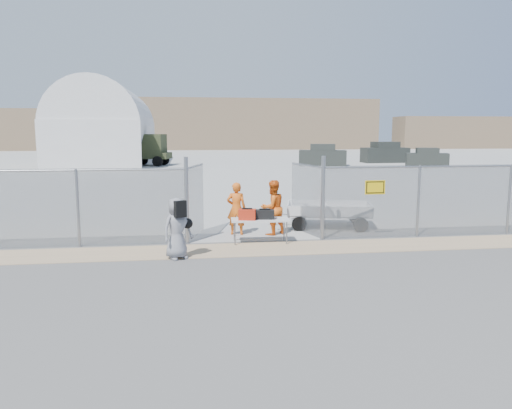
{
  "coord_description": "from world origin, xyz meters",
  "views": [
    {
      "loc": [
        -1.95,
        -12.23,
        3.21
      ],
      "look_at": [
        0.0,
        2.0,
        1.1
      ],
      "focal_mm": 35.0,
      "sensor_mm": 36.0,
      "label": 1
    }
  ],
  "objects": [
    {
      "name": "visitor",
      "position": [
        -2.25,
        0.29,
        0.78
      ],
      "size": [
        0.91,
        0.81,
        1.56
      ],
      "primitive_type": "imported",
      "rotation": [
        0.0,
        0.0,
        0.5
      ],
      "color": "gray",
      "rests_on": "ground"
    },
    {
      "name": "tarmac_inside",
      "position": [
        0.0,
        42.0,
        0.01
      ],
      "size": [
        160.0,
        80.0,
        0.01
      ],
      "primitive_type": "cube",
      "color": "#A1A19D",
      "rests_on": "ground"
    },
    {
      "name": "ground",
      "position": [
        0.0,
        0.0,
        0.0
      ],
      "size": [
        160.0,
        160.0,
        0.0
      ],
      "primitive_type": "plane",
      "color": "#4C4A4A"
    },
    {
      "name": "utility_trailer",
      "position": [
        2.73,
        3.87,
        0.44
      ],
      "size": [
        3.93,
        2.62,
        0.87
      ],
      "primitive_type": null,
      "rotation": [
        0.0,
        0.0,
        -0.23
      ],
      "color": "silver",
      "rests_on": "ground"
    },
    {
      "name": "parked_vehicle_far",
      "position": [
        19.97,
        31.32,
        0.84
      ],
      "size": [
        4.05,
        2.81,
        1.67
      ],
      "primitive_type": null,
      "rotation": [
        0.0,
        0.0,
        -0.34
      ],
      "color": "#282C28",
      "rests_on": "ground"
    },
    {
      "name": "parked_vehicle_mid",
      "position": [
        18.4,
        37.46,
        1.05
      ],
      "size": [
        4.78,
        2.42,
        2.1
      ],
      "primitive_type": null,
      "rotation": [
        0.0,
        0.0,
        0.07
      ],
      "color": "#282C28",
      "rests_on": "ground"
    },
    {
      "name": "folding_table",
      "position": [
        0.09,
        1.8,
        0.35
      ],
      "size": [
        1.7,
        0.78,
        0.71
      ],
      "primitive_type": null,
      "rotation": [
        0.0,
        0.0,
        -0.05
      ],
      "color": "silver",
      "rests_on": "ground"
    },
    {
      "name": "quonset_hangar",
      "position": [
        -10.0,
        40.0,
        4.0
      ],
      "size": [
        9.0,
        18.0,
        8.0
      ],
      "primitive_type": null,
      "color": "silver",
      "rests_on": "ground"
    },
    {
      "name": "orange_bag",
      "position": [
        -0.29,
        1.72,
        0.86
      ],
      "size": [
        0.54,
        0.41,
        0.3
      ],
      "primitive_type": "cube",
      "rotation": [
        0.0,
        0.0,
        -0.21
      ],
      "color": "red",
      "rests_on": "folding_table"
    },
    {
      "name": "security_worker_left",
      "position": [
        -0.48,
        3.03,
        0.83
      ],
      "size": [
        0.67,
        0.51,
        1.65
      ],
      "primitive_type": "imported",
      "rotation": [
        0.0,
        0.0,
        2.94
      ],
      "color": "orange",
      "rests_on": "ground"
    },
    {
      "name": "dirt_strip",
      "position": [
        0.0,
        1.0,
        0.01
      ],
      "size": [
        44.0,
        1.6,
        0.01
      ],
      "primitive_type": "cube",
      "color": "tan",
      "rests_on": "ground"
    },
    {
      "name": "security_worker_right",
      "position": [
        0.64,
        2.88,
        0.86
      ],
      "size": [
        1.04,
        0.95,
        1.72
      ],
      "primitive_type": "imported",
      "rotation": [
        0.0,
        0.0,
        3.6
      ],
      "color": "orange",
      "rests_on": "ground"
    },
    {
      "name": "military_truck",
      "position": [
        -6.68,
        36.31,
        1.48
      ],
      "size": [
        6.57,
        3.57,
        2.97
      ],
      "primitive_type": null,
      "rotation": [
        0.0,
        0.0,
        -0.21
      ],
      "color": "#343B20",
      "rests_on": "ground"
    },
    {
      "name": "distant_hills",
      "position": [
        5.0,
        78.0,
        4.5
      ],
      "size": [
        140.0,
        6.0,
        9.0
      ],
      "primitive_type": null,
      "color": "#7F684F",
      "rests_on": "ground"
    },
    {
      "name": "black_duffel",
      "position": [
        0.23,
        1.8,
        0.84
      ],
      "size": [
        0.58,
        0.38,
        0.26
      ],
      "primitive_type": "cube",
      "rotation": [
        0.0,
        0.0,
        -0.13
      ],
      "color": "black",
      "rests_on": "folding_table"
    },
    {
      "name": "parked_vehicle_near",
      "position": [
        10.7,
        33.68,
        0.99
      ],
      "size": [
        4.75,
        3.04,
        1.98
      ],
      "primitive_type": null,
      "rotation": [
        0.0,
        0.0,
        -0.26
      ],
      "color": "#282C28",
      "rests_on": "ground"
    },
    {
      "name": "chain_link_fence",
      "position": [
        0.0,
        2.0,
        1.1
      ],
      "size": [
        40.0,
        0.2,
        2.2
      ],
      "primitive_type": null,
      "color": "gray",
      "rests_on": "ground"
    }
  ]
}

